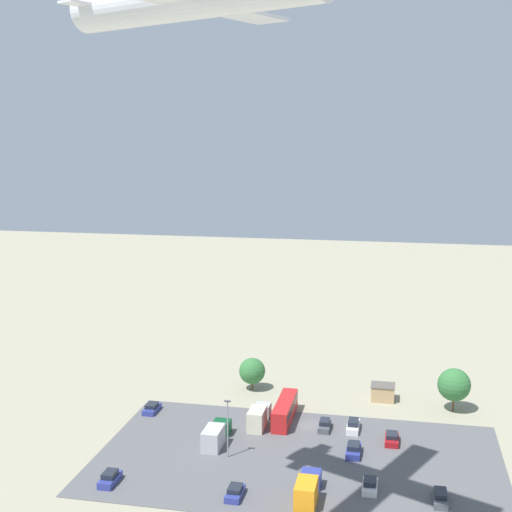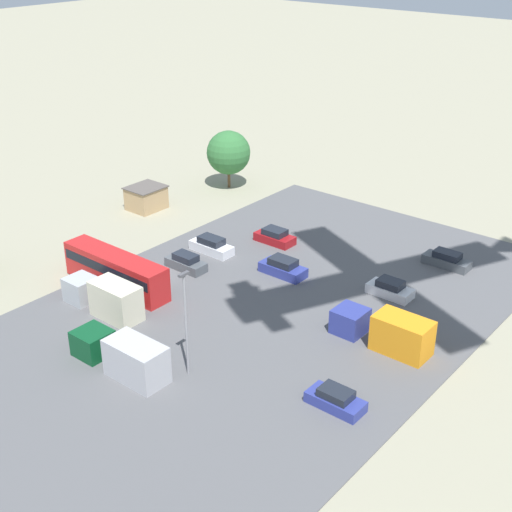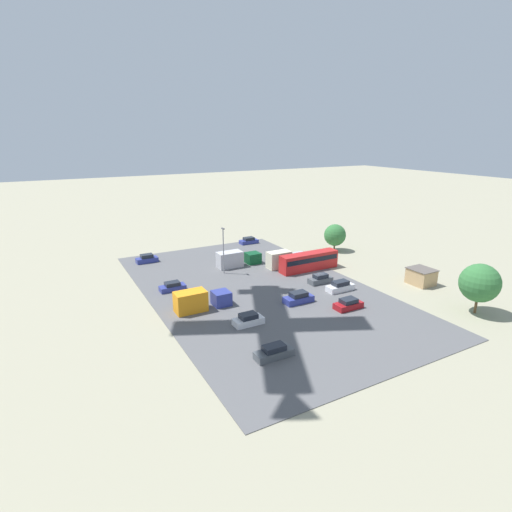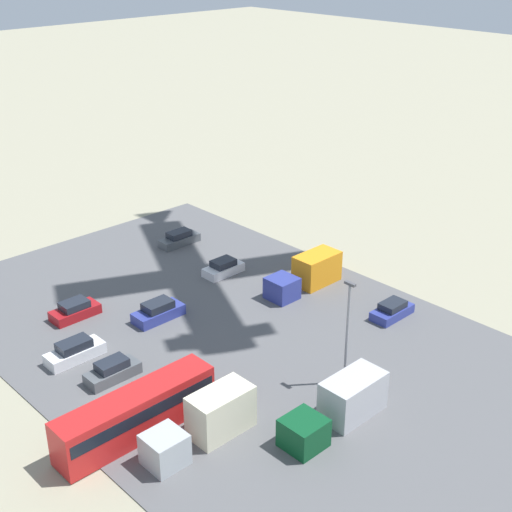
{
  "view_description": "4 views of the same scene",
  "coord_description": "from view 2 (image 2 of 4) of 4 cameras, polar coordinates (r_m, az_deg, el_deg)",
  "views": [
    {
      "loc": [
        -13.3,
        105.55,
        45.28
      ],
      "look_at": [
        3.12,
        26.15,
        31.42
      ],
      "focal_mm": 50.0,
      "sensor_mm": 36.0,
      "label": 1
    },
    {
      "loc": [
        40.92,
        45.44,
        31.13
      ],
      "look_at": [
        -3.68,
        8.95,
        3.44
      ],
      "focal_mm": 50.0,
      "sensor_mm": 36.0,
      "label": 2
    },
    {
      "loc": [
        -53.2,
        41.34,
        24.28
      ],
      "look_at": [
        -0.18,
        12.29,
        5.87
      ],
      "focal_mm": 28.0,
      "sensor_mm": 36.0,
      "label": 3
    },
    {
      "loc": [
        37.73,
        -22.13,
        31.26
      ],
      "look_at": [
        -1.34,
        14.9,
        6.38
      ],
      "focal_mm": 50.0,
      "sensor_mm": 36.0,
      "label": 4
    }
  ],
  "objects": [
    {
      "name": "parked_car_2",
      "position": [
        67.8,
        2.17,
        -0.95
      ],
      "size": [
        1.99,
        4.56,
        1.66
      ],
      "rotation": [
        0.0,
        0.0,
        3.14
      ],
      "color": "navy",
      "rests_on": "ground"
    },
    {
      "name": "parked_car_1",
      "position": [
        72.36,
        -3.58,
        0.81
      ],
      "size": [
        1.83,
        4.7,
        1.65
      ],
      "rotation": [
        0.0,
        0.0,
        3.14
      ],
      "color": "silver",
      "rests_on": "ground"
    },
    {
      "name": "parking_lot_surface",
      "position": [
        61.36,
        -0.04,
        -4.77
      ],
      "size": [
        56.91,
        33.81,
        0.08
      ],
      "color": "#565659",
      "rests_on": "ground"
    },
    {
      "name": "parked_truck_0",
      "position": [
        54.48,
        -10.54,
        -7.85
      ],
      "size": [
        2.55,
        8.7,
        2.97
      ],
      "rotation": [
        0.0,
        0.0,
        3.14
      ],
      "color": "#0C4723",
      "rests_on": "ground"
    },
    {
      "name": "parked_car_8",
      "position": [
        71.83,
        15.01,
        -0.32
      ],
      "size": [
        1.74,
        4.57,
        1.53
      ],
      "color": "#4C5156",
      "rests_on": "ground"
    },
    {
      "name": "parked_car_7",
      "position": [
        74.44,
        1.51,
        1.55
      ],
      "size": [
        1.99,
        4.23,
        1.52
      ],
      "rotation": [
        0.0,
        0.0,
        3.14
      ],
      "color": "maroon",
      "rests_on": "ground"
    },
    {
      "name": "parked_truck_2",
      "position": [
        57.42,
        10.43,
        -5.94
      ],
      "size": [
        2.54,
        8.22,
        2.97
      ],
      "rotation": [
        0.0,
        0.0,
        3.14
      ],
      "color": "navy",
      "rests_on": "ground"
    },
    {
      "name": "parked_car_6",
      "position": [
        50.8,
        6.38,
        -11.35
      ],
      "size": [
        1.89,
        4.14,
        1.43
      ],
      "rotation": [
        0.0,
        0.0,
        3.14
      ],
      "color": "navy",
      "rests_on": "ground"
    },
    {
      "name": "parked_truck_1",
      "position": [
        62.37,
        -11.92,
        -3.28
      ],
      "size": [
        2.4,
        8.18,
        3.16
      ],
      "rotation": [
        0.0,
        0.0,
        3.14
      ],
      "color": "#ADB2B7",
      "rests_on": "ground"
    },
    {
      "name": "ground_plane",
      "position": [
        68.62,
        -7.76,
        -1.57
      ],
      "size": [
        400.0,
        400.0,
        0.0
      ],
      "primitive_type": "plane",
      "color": "gray"
    },
    {
      "name": "light_pole_lot_centre",
      "position": [
        51.82,
        -5.63,
        -5.1
      ],
      "size": [
        0.9,
        0.28,
        8.45
      ],
      "color": "gray",
      "rests_on": "ground"
    },
    {
      "name": "parked_car_4",
      "position": [
        69.14,
        -5.63,
        -0.53
      ],
      "size": [
        1.74,
        4.23,
        1.59
      ],
      "color": "#4C5156",
      "rests_on": "ground"
    },
    {
      "name": "tree_apron_mid",
      "position": [
        89.0,
        -2.21,
        8.26
      ],
      "size": [
        5.43,
        5.43,
        7.25
      ],
      "color": "brown",
      "rests_on": "ground"
    },
    {
      "name": "bus",
      "position": [
        66.31,
        -11.15,
        -1.07
      ],
      "size": [
        2.5,
        11.69,
        3.25
      ],
      "color": "red",
      "rests_on": "ground"
    },
    {
      "name": "shed_building",
      "position": [
        84.07,
        -8.78,
        4.63
      ],
      "size": [
        4.12,
        3.68,
        2.73
      ],
      "color": "tan",
      "rests_on": "ground"
    },
    {
      "name": "parked_car_0",
      "position": [
        65.23,
        10.68,
        -2.61
      ],
      "size": [
        1.91,
        4.09,
        1.51
      ],
      "rotation": [
        0.0,
        0.0,
        3.14
      ],
      "color": "silver",
      "rests_on": "ground"
    }
  ]
}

